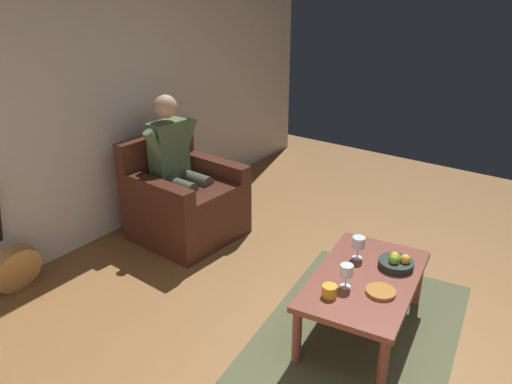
{
  "coord_description": "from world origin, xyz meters",
  "views": [
    {
      "loc": [
        2.69,
        0.61,
        2.28
      ],
      "look_at": [
        -0.15,
        -1.43,
        0.74
      ],
      "focal_mm": 35.42,
      "sensor_mm": 36.0,
      "label": 1
    }
  ],
  "objects": [
    {
      "name": "wine_glass_far",
      "position": [
        -0.2,
        -0.59,
        0.55
      ],
      "size": [
        0.09,
        0.09,
        0.17
      ],
      "color": "silver",
      "rests_on": "coffee_table"
    },
    {
      "name": "armchair",
      "position": [
        -0.33,
        -2.38,
        0.33
      ],
      "size": [
        0.89,
        0.88,
        0.92
      ],
      "rotation": [
        0.0,
        0.0,
        -0.05
      ],
      "color": "#462217",
      "rests_on": "ground"
    },
    {
      "name": "decorative_dish",
      "position": [
        0.1,
        -0.29,
        0.44
      ],
      "size": [
        0.18,
        0.18,
        0.02
      ],
      "primitive_type": "cylinder",
      "color": "#B16E2E",
      "rests_on": "coffee_table"
    },
    {
      "name": "candle_jar",
      "position": [
        0.31,
        -0.54,
        0.47
      ],
      "size": [
        0.09,
        0.09,
        0.07
      ],
      "primitive_type": "cylinder",
      "color": "gold",
      "rests_on": "coffee_table"
    },
    {
      "name": "wine_glass_near",
      "position": [
        0.17,
        -0.5,
        0.54
      ],
      "size": [
        0.08,
        0.08,
        0.16
      ],
      "color": "silver",
      "rests_on": "coffee_table"
    },
    {
      "name": "person_seated",
      "position": [
        -0.33,
        -2.42,
        0.7
      ],
      "size": [
        0.61,
        0.56,
        1.3
      ],
      "rotation": [
        0.0,
        0.0,
        -0.05
      ],
      "color": "#506642",
      "rests_on": "ground"
    },
    {
      "name": "fruit_bowl",
      "position": [
        -0.24,
        -0.33,
        0.47
      ],
      "size": [
        0.24,
        0.24,
        0.11
      ],
      "color": "#1E2724",
      "rests_on": "coffee_table"
    },
    {
      "name": "guitar",
      "position": [
        1.1,
        -2.81,
        0.23
      ],
      "size": [
        0.39,
        0.31,
        1.02
      ],
      "color": "#A97C44",
      "rests_on": "ground"
    },
    {
      "name": "wall_back",
      "position": [
        0.0,
        -3.01,
        1.27
      ],
      "size": [
        6.13,
        0.06,
        2.53
      ],
      "primitive_type": "cube",
      "color": "silver",
      "rests_on": "ground"
    },
    {
      "name": "rug",
      "position": [
        -0.01,
        -0.44,
        0.0
      ],
      "size": [
        1.92,
        1.47,
        0.01
      ],
      "primitive_type": "cube",
      "rotation": [
        0.0,
        0.0,
        0.14
      ],
      "color": "#505336",
      "rests_on": "ground"
    },
    {
      "name": "ground_plane",
      "position": [
        0.0,
        0.0,
        0.0
      ],
      "size": [
        7.15,
        7.15,
        0.0
      ],
      "primitive_type": "plane",
      "color": "brown"
    },
    {
      "name": "coffee_table",
      "position": [
        -0.01,
        -0.44,
        0.37
      ],
      "size": [
        1.15,
        0.78,
        0.43
      ],
      "rotation": [
        0.0,
        0.0,
        0.14
      ],
      "color": "brown",
      "rests_on": "ground"
    }
  ]
}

